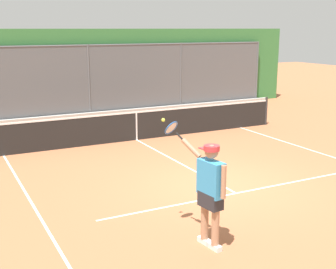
% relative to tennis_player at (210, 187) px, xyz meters
% --- Properties ---
extents(ground_plane, '(60.00, 60.00, 0.00)m').
position_rel_tennis_player_xyz_m(ground_plane, '(-1.90, -2.51, -1.06)').
color(ground_plane, '#A8603D').
extents(court_line_markings, '(8.46, 10.27, 0.01)m').
position_rel_tennis_player_xyz_m(court_line_markings, '(-1.90, -1.56, -1.06)').
color(court_line_markings, white).
rests_on(court_line_markings, ground).
extents(fence_backdrop, '(20.57, 1.37, 3.60)m').
position_rel_tennis_player_xyz_m(fence_backdrop, '(-1.90, -13.08, 0.72)').
color(fence_backdrop, '#565B60').
rests_on(fence_backdrop, ground).
extents(tennis_net, '(10.87, 0.09, 1.07)m').
position_rel_tennis_player_xyz_m(tennis_net, '(-1.90, -7.50, -0.57)').
color(tennis_net, '#2D2D2D').
rests_on(tennis_net, ground).
extents(tennis_player, '(0.60, 1.41, 2.08)m').
position_rel_tennis_player_xyz_m(tennis_player, '(0.00, 0.00, 0.00)').
color(tennis_player, silver).
rests_on(tennis_player, ground).
extents(tennis_ball_near_net, '(0.07, 0.07, 0.07)m').
position_rel_tennis_player_xyz_m(tennis_ball_near_net, '(-1.80, -2.53, -1.03)').
color(tennis_ball_near_net, '#D6E042').
rests_on(tennis_ball_near_net, ground).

